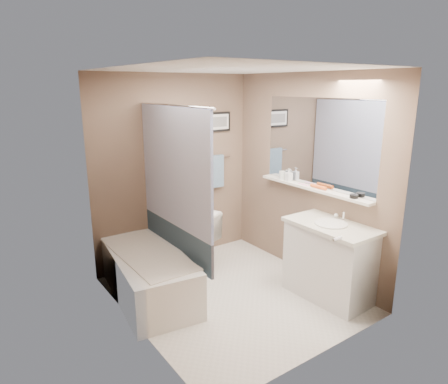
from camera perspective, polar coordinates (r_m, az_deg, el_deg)
ground at (r=4.57m, az=1.12°, el=-14.48°), size 2.50×2.50×0.00m
ceiling at (r=3.98m, az=1.30°, el=16.88°), size 2.20×2.50×0.04m
wall_back at (r=5.13m, az=-7.00°, el=3.07°), size 2.20×0.04×2.40m
wall_front at (r=3.25m, az=14.23°, el=-4.26°), size 2.20×0.04×2.40m
wall_left at (r=3.60m, az=-12.75°, el=-2.29°), size 0.04×2.50×2.40m
wall_right at (r=4.82m, az=11.59°, el=2.11°), size 0.04×2.50×2.40m
tile_surround at (r=4.11m, az=-15.47°, el=-3.27°), size 0.02×1.55×2.00m
curtain_rod at (r=4.20m, az=-7.41°, el=12.16°), size 0.02×1.55×0.02m
curtain_upper at (r=4.28m, az=-7.12°, el=3.43°), size 0.03×1.45×1.28m
curtain_lower at (r=4.51m, az=-6.78°, el=-6.84°), size 0.03×1.45×0.36m
mirror at (r=4.65m, az=13.30°, el=6.83°), size 0.02×1.60×1.00m
shelf at (r=4.71m, az=12.48°, el=0.52°), size 0.12×1.60×0.03m
towel_bar at (r=5.38m, az=-1.78°, el=4.81°), size 0.60×0.02×0.02m
towel at (r=5.39m, az=-1.65°, el=2.89°), size 0.34×0.05×0.44m
art_frame at (r=5.33m, az=-1.93°, el=9.92°), size 0.62×0.02×0.26m
art_mat at (r=5.32m, az=-1.84°, el=9.91°), size 0.56×0.00×0.20m
art_image at (r=5.31m, az=-1.83°, el=9.91°), size 0.50×0.00×0.13m
door at (r=3.73m, az=19.73°, el=-5.47°), size 0.80×0.02×2.00m
door_handle at (r=3.51m, az=15.89°, el=-6.45°), size 0.10×0.02×0.02m
bathtub at (r=4.52m, az=-10.73°, el=-11.55°), size 0.89×1.58×0.50m
tub_rim at (r=4.41m, az=-10.89°, el=-8.64°), size 0.56×1.36×0.02m
toilet at (r=5.04m, az=-5.15°, el=-6.78°), size 0.68×0.86×0.77m
vanity at (r=4.52m, az=14.82°, el=-9.69°), size 0.54×0.92×0.80m
countertop at (r=4.36m, az=15.10°, el=-4.69°), size 0.54×0.96×0.04m
sink_basin at (r=4.34m, az=15.04°, el=-4.37°), size 0.34×0.34×0.01m
faucet_spout at (r=4.48m, az=16.73°, el=-3.33°), size 0.02×0.02×0.10m
faucet_knob at (r=4.54m, az=15.72°, el=-3.26°), size 0.05×0.05×0.05m
candle_bowl_near at (r=4.35m, az=18.07°, el=-0.58°), size 0.09×0.09×0.04m
hair_brush_front at (r=4.64m, az=13.36°, el=0.72°), size 0.04×0.22×0.04m
pink_comb at (r=4.80m, az=11.31°, el=1.07°), size 0.03×0.16×0.01m
glass_jar at (r=5.04m, az=8.31°, el=2.40°), size 0.08×0.08×0.10m
soap_bottle at (r=4.95m, az=9.27°, el=2.44°), size 0.07×0.08×0.15m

